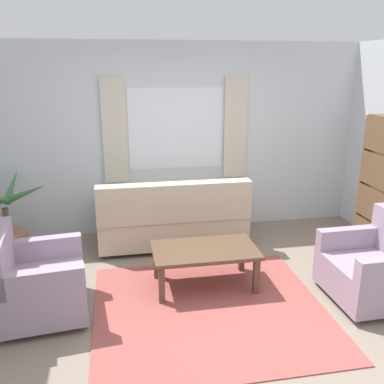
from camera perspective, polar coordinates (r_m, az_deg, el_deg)
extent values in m
plane|color=gray|center=(4.24, 2.42, -15.77)|extent=(6.24, 6.24, 0.00)
cube|color=silver|center=(5.88, -2.27, 7.25)|extent=(5.32, 0.12, 2.60)
cube|color=white|center=(5.79, -2.20, 8.61)|extent=(1.30, 0.01, 1.10)
cube|color=beige|center=(5.71, -10.52, 8.21)|extent=(0.32, 0.06, 1.40)
cube|color=beige|center=(5.94, 5.89, 8.74)|extent=(0.32, 0.06, 1.40)
cube|color=#9E4C47|center=(4.24, 2.42, -15.70)|extent=(2.22, 2.04, 0.01)
cube|color=#BCB293|center=(5.57, -2.75, -4.56)|extent=(1.90, 0.80, 0.38)
cube|color=#BCB293|center=(5.12, -2.35, -1.38)|extent=(1.90, 0.20, 0.48)
cube|color=#BCB293|center=(5.63, 6.01, -1.03)|extent=(0.16, 0.80, 0.24)
cube|color=#BCB293|center=(5.43, -11.95, -2.02)|extent=(0.16, 0.80, 0.24)
cylinder|color=brown|center=(6.08, 4.89, -4.93)|extent=(0.06, 0.06, 0.06)
cylinder|color=brown|center=(5.89, -11.38, -5.95)|extent=(0.06, 0.06, 0.06)
cylinder|color=brown|center=(5.55, 6.50, -7.19)|extent=(0.06, 0.06, 0.06)
cylinder|color=brown|center=(5.34, -11.45, -8.43)|extent=(0.06, 0.06, 0.06)
cube|color=#998499|center=(4.29, -19.77, -12.72)|extent=(0.89, 0.92, 0.36)
cube|color=#998499|center=(3.84, -20.43, -11.55)|extent=(0.81, 0.21, 0.22)
cube|color=#998499|center=(4.49, -19.96, -7.25)|extent=(0.81, 0.21, 0.22)
cylinder|color=brown|center=(4.09, -15.00, -17.25)|extent=(0.05, 0.05, 0.06)
cylinder|color=brown|center=(4.68, -15.34, -12.64)|extent=(0.05, 0.05, 0.06)
cylinder|color=brown|center=(4.15, -24.29, -17.79)|extent=(0.05, 0.05, 0.06)
cylinder|color=brown|center=(4.72, -23.31, -13.18)|extent=(0.05, 0.05, 0.06)
cube|color=#998499|center=(4.64, 23.06, -10.74)|extent=(0.82, 0.86, 0.36)
cube|color=#998499|center=(4.79, 21.09, -5.80)|extent=(0.80, 0.14, 0.22)
cylinder|color=brown|center=(4.83, 17.29, -11.78)|extent=(0.05, 0.05, 0.06)
cylinder|color=brown|center=(4.34, 21.66, -15.81)|extent=(0.05, 0.05, 0.06)
cylinder|color=brown|center=(5.15, 23.68, -10.62)|extent=(0.05, 0.05, 0.06)
cube|color=brown|center=(4.45, 1.74, -7.93)|extent=(1.10, 0.64, 0.04)
cube|color=brown|center=(4.25, -4.17, -12.56)|extent=(0.06, 0.06, 0.40)
cube|color=brown|center=(4.45, 8.74, -11.33)|extent=(0.06, 0.06, 0.40)
cube|color=brown|center=(4.71, -4.87, -9.47)|extent=(0.06, 0.06, 0.40)
cube|color=brown|center=(4.88, 6.77, -8.52)|extent=(0.06, 0.06, 0.40)
cylinder|color=#9E6B4C|center=(5.74, -23.59, -6.47)|extent=(0.44, 0.44, 0.30)
cylinder|color=brown|center=(5.63, -23.96, -3.59)|extent=(0.07, 0.07, 0.32)
cone|color=#38753D|center=(5.42, -21.68, -0.11)|extent=(0.56, 0.21, 0.31)
cone|color=#38753D|center=(5.78, -23.30, 0.81)|extent=(0.16, 0.56, 0.37)
cone|color=#38753D|center=(5.25, -24.69, -0.94)|extent=(0.15, 0.58, 0.30)
cube|color=brown|center=(5.85, 23.11, 1.32)|extent=(0.30, 0.04, 1.70)
cube|color=brown|center=(5.42, 24.41, -0.02)|extent=(0.02, 0.90, 1.70)
cube|color=brown|center=(5.78, 24.55, -7.94)|extent=(0.30, 0.86, 0.02)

